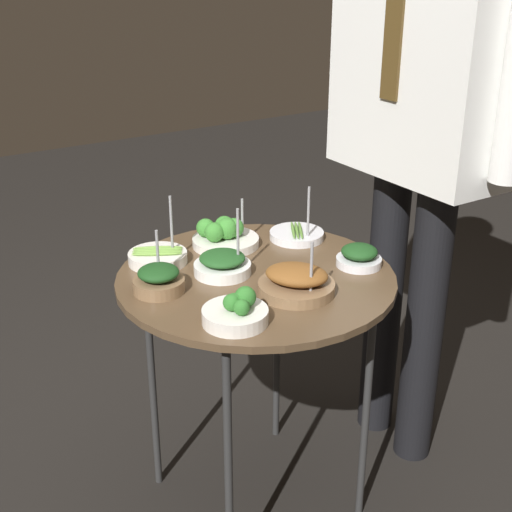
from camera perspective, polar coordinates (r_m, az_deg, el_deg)
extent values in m
plane|color=black|center=(2.15, 0.00, -18.66)|extent=(8.00, 8.00, 0.00)
cylinder|color=brown|center=(1.76, 0.00, -1.76)|extent=(0.69, 0.69, 0.02)
cylinder|color=#2D2D2D|center=(1.71, -2.22, -16.64)|extent=(0.02, 0.02, 0.69)
cylinder|color=#2D2D2D|center=(2.01, -8.29, -10.02)|extent=(0.02, 0.02, 0.69)
cylinder|color=#2D2D2D|center=(1.91, 8.81, -12.14)|extent=(0.02, 0.02, 0.69)
cylinder|color=#2D2D2D|center=(2.18, 1.68, -6.86)|extent=(0.02, 0.02, 0.69)
cylinder|color=brown|center=(1.66, 3.25, -2.56)|extent=(0.18, 0.18, 0.03)
ellipsoid|color=brown|center=(1.65, 3.28, -1.49)|extent=(0.18, 0.18, 0.04)
cylinder|color=#939399|center=(1.61, 4.44, -1.24)|extent=(0.01, 0.01, 0.14)
cylinder|color=white|center=(1.76, -2.70, -1.01)|extent=(0.14, 0.14, 0.03)
ellipsoid|color=#1E4C1E|center=(1.75, -2.72, -0.17)|extent=(0.11, 0.11, 0.03)
cylinder|color=#939399|center=(1.73, -1.45, 1.17)|extent=(0.01, 0.01, 0.17)
cylinder|color=silver|center=(1.97, 3.27, 1.69)|extent=(0.15, 0.15, 0.02)
ellipsoid|color=#5B8938|center=(1.97, 3.58, 2.09)|extent=(0.11, 0.07, 0.01)
ellipsoid|color=#5B8938|center=(1.97, 3.28, 2.09)|extent=(0.11, 0.07, 0.01)
ellipsoid|color=#5B8938|center=(1.97, 2.98, 2.09)|extent=(0.11, 0.07, 0.01)
cylinder|color=#939399|center=(1.92, 4.21, 3.30)|extent=(0.01, 0.01, 0.16)
cylinder|color=brown|center=(1.68, -7.76, -2.33)|extent=(0.12, 0.12, 0.03)
ellipsoid|color=#194219|center=(1.67, -7.82, -1.32)|extent=(0.10, 0.10, 0.03)
cylinder|color=#939399|center=(1.69, -7.85, -0.14)|extent=(0.01, 0.01, 0.14)
cylinder|color=silver|center=(1.92, -2.45, 1.16)|extent=(0.18, 0.18, 0.02)
sphere|color=#387F2D|center=(1.90, -2.34, 2.20)|extent=(0.06, 0.06, 0.06)
sphere|color=#387F2D|center=(1.91, -1.77, 2.28)|extent=(0.05, 0.05, 0.05)
sphere|color=#387F2D|center=(1.93, -2.54, 2.43)|extent=(0.05, 0.05, 0.05)
sphere|color=#387F2D|center=(1.92, -4.05, 2.26)|extent=(0.05, 0.05, 0.05)
sphere|color=#387F2D|center=(1.89, -3.36, 1.91)|extent=(0.05, 0.05, 0.05)
cylinder|color=#939399|center=(1.92, -1.11, 2.85)|extent=(0.01, 0.01, 0.12)
cylinder|color=silver|center=(1.54, -1.68, -4.82)|extent=(0.14, 0.14, 0.03)
sphere|color=#2D7028|center=(1.50, -1.16, -4.14)|extent=(0.04, 0.04, 0.04)
sphere|color=#2D7028|center=(1.53, -0.86, -3.29)|extent=(0.05, 0.05, 0.05)
sphere|color=#2D7028|center=(1.52, -1.73, -3.65)|extent=(0.04, 0.04, 0.04)
sphere|color=#2D7028|center=(1.52, -1.96, -3.74)|extent=(0.04, 0.04, 0.04)
cylinder|color=silver|center=(1.82, 8.22, -0.45)|extent=(0.12, 0.12, 0.02)
ellipsoid|color=#194219|center=(1.81, 8.27, 0.35)|extent=(0.09, 0.09, 0.03)
cylinder|color=silver|center=(1.84, -7.87, -0.12)|extent=(0.15, 0.15, 0.03)
ellipsoid|color=olive|center=(1.81, -7.94, 0.15)|extent=(0.07, 0.12, 0.01)
ellipsoid|color=olive|center=(1.82, -7.92, 0.28)|extent=(0.07, 0.12, 0.01)
ellipsoid|color=olive|center=(1.83, -7.90, 0.41)|extent=(0.07, 0.12, 0.01)
ellipsoid|color=olive|center=(1.84, -7.88, 0.54)|extent=(0.07, 0.12, 0.01)
ellipsoid|color=olive|center=(1.85, -7.86, 0.67)|extent=(0.07, 0.12, 0.01)
cylinder|color=#939399|center=(1.82, -6.77, 2.24)|extent=(0.01, 0.01, 0.17)
cylinder|color=black|center=(2.22, 10.18, -3.75)|extent=(0.11, 0.11, 0.88)
cylinder|color=black|center=(2.12, 13.31, -5.54)|extent=(0.11, 0.11, 0.88)
cube|color=white|center=(1.93, 13.65, 15.89)|extent=(0.49, 0.24, 0.66)
cube|color=#4C3819|center=(1.84, 11.05, 18.23)|extent=(0.06, 0.01, 0.40)
cylinder|color=white|center=(2.14, 8.02, 17.72)|extent=(0.08, 0.08, 0.61)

